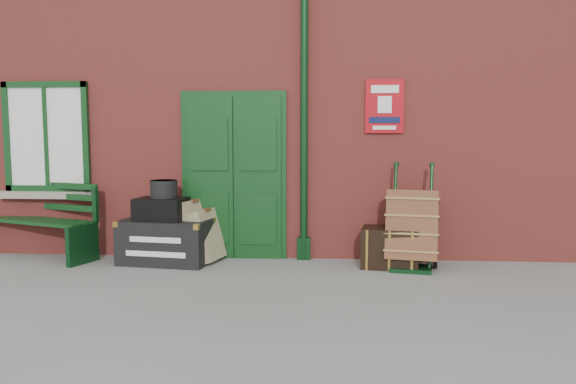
# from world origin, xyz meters

# --- Properties ---
(ground) EXTENTS (80.00, 80.00, 0.00)m
(ground) POSITION_xyz_m (0.00, 0.00, 0.00)
(ground) COLOR gray
(ground) RESTS_ON ground
(station_building) EXTENTS (10.30, 4.30, 4.36)m
(station_building) POSITION_xyz_m (-0.00, 3.49, 2.16)
(station_building) COLOR #AF4138
(station_building) RESTS_ON ground
(bench) EXTENTS (1.79, 1.10, 1.06)m
(bench) POSITION_xyz_m (-2.96, 1.33, 0.53)
(bench) COLOR #0F3815
(bench) RESTS_ON ground
(houdini_trunk) EXTENTS (1.22, 0.78, 0.57)m
(houdini_trunk) POSITION_xyz_m (-1.14, 1.08, 0.29)
(houdini_trunk) COLOR black
(houdini_trunk) RESTS_ON ground
(strongbox) EXTENTS (0.69, 0.54, 0.29)m
(strongbox) POSITION_xyz_m (-1.19, 1.08, 0.72)
(strongbox) COLOR black
(strongbox) RESTS_ON houdini_trunk
(hatbox) EXTENTS (0.39, 0.39, 0.23)m
(hatbox) POSITION_xyz_m (-1.16, 1.11, 0.97)
(hatbox) COLOR black
(hatbox) RESTS_ON strongbox
(suitcase_back) EXTENTS (0.55, 0.65, 0.82)m
(suitcase_back) POSITION_xyz_m (-0.81, 1.25, 0.41)
(suitcase_back) COLOR tan
(suitcase_back) RESTS_ON ground
(suitcase_front) EXTENTS (0.48, 0.58, 0.70)m
(suitcase_front) POSITION_xyz_m (-0.63, 1.18, 0.35)
(suitcase_front) COLOR tan
(suitcase_front) RESTS_ON ground
(porter_trolley) EXTENTS (0.74, 0.78, 1.30)m
(porter_trolley) POSITION_xyz_m (2.03, 1.05, 0.50)
(porter_trolley) COLOR black
(porter_trolley) RESTS_ON ground
(dark_trunk) EXTENTS (0.77, 0.57, 0.51)m
(dark_trunk) POSITION_xyz_m (1.76, 1.06, 0.25)
(dark_trunk) COLOR black
(dark_trunk) RESTS_ON ground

